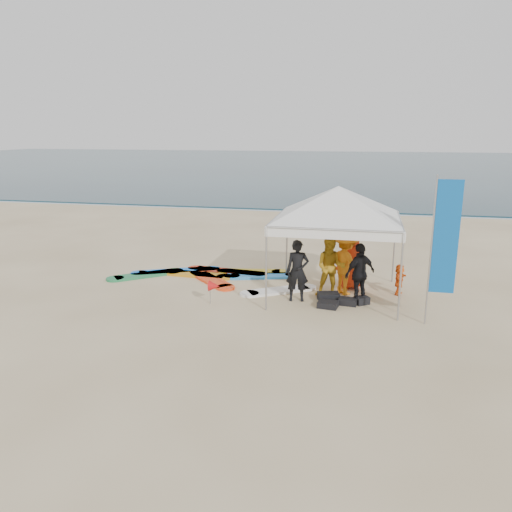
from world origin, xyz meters
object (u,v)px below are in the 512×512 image
object	(u,v)px
person_black_b	(360,273)
person_orange_b	(351,259)
person_black_a	(297,271)
person_seated	(399,279)
marker_pennant	(214,286)
person_orange_a	(345,263)
canopy_tent	(339,186)
feather_flag	(444,239)
surfboard_spread	(217,276)
person_yellow	(331,267)

from	to	relation	value
person_black_b	person_orange_b	xyz separation A→B (m)	(-0.26, 1.26, 0.05)
person_black_a	person_seated	bearing A→B (deg)	12.39
person_black_b	marker_pennant	world-z (taller)	person_black_b
person_orange_a	canopy_tent	xyz separation A→B (m)	(-0.26, -0.15, 2.13)
person_orange_a	person_seated	size ratio (longest dim) A/B	2.03
person_black_b	feather_flag	bearing A→B (deg)	104.63
person_black_b	person_seated	distance (m)	1.49
person_orange_a	feather_flag	size ratio (longest dim) A/B	0.50
feather_flag	surfboard_spread	bearing A→B (deg)	156.77
person_black_a	person_orange_a	bearing A→B (deg)	24.93
person_yellow	feather_flag	distance (m)	3.27
person_yellow	surfboard_spread	world-z (taller)	person_yellow
person_black_b	canopy_tent	size ratio (longest dim) A/B	0.35
person_orange_a	feather_flag	bearing A→B (deg)	-178.97
feather_flag	surfboard_spread	world-z (taller)	feather_flag
person_orange_a	marker_pennant	xyz separation A→B (m)	(-3.29, -1.62, -0.38)
person_orange_a	feather_flag	world-z (taller)	feather_flag
person_black_a	marker_pennant	size ratio (longest dim) A/B	2.59
person_black_a	person_black_b	size ratio (longest dim) A/B	1.02
person_black_a	person_orange_b	world-z (taller)	person_orange_b
person_orange_a	marker_pennant	size ratio (longest dim) A/B	2.74
person_orange_a	person_orange_b	distance (m)	0.58
surfboard_spread	canopy_tent	bearing A→B (deg)	-14.48
person_seated	person_orange_b	bearing A→B (deg)	90.15
marker_pennant	person_black_b	bearing A→B (deg)	14.05
canopy_tent	surfboard_spread	size ratio (longest dim) A/B	0.74
person_black_a	person_black_b	world-z (taller)	person_black_a
person_yellow	marker_pennant	world-z (taller)	person_yellow
person_black_a	person_yellow	distance (m)	0.98
person_yellow	person_black_a	bearing A→B (deg)	-149.20
person_black_a	canopy_tent	distance (m)	2.48
person_orange_b	marker_pennant	xyz separation A→B (m)	(-3.43, -2.18, -0.36)
feather_flag	person_black_b	bearing A→B (deg)	147.60
person_orange_a	canopy_tent	distance (m)	2.15
person_yellow	canopy_tent	size ratio (longest dim) A/B	0.36
person_orange_a	feather_flag	xyz separation A→B (m)	(2.24, -1.86, 1.18)
canopy_tent	person_orange_b	bearing A→B (deg)	60.60
person_black_a	person_orange_a	xyz separation A→B (m)	(1.21, 0.85, 0.05)
person_seated	marker_pennant	bearing A→B (deg)	124.21
person_yellow	canopy_tent	bearing A→B (deg)	55.70
person_black_b	marker_pennant	xyz separation A→B (m)	(-3.69, -0.92, -0.32)
feather_flag	canopy_tent	bearing A→B (deg)	145.65
person_black_a	person_orange_a	size ratio (longest dim) A/B	0.94
person_black_a	surfboard_spread	size ratio (longest dim) A/B	0.27
person_black_b	canopy_tent	world-z (taller)	canopy_tent
person_black_b	feather_flag	size ratio (longest dim) A/B	0.46
person_yellow	person_orange_a	world-z (taller)	person_orange_a
person_orange_b	person_seated	xyz separation A→B (m)	(1.34, -0.29, -0.43)
person_orange_b	person_orange_a	bearing A→B (deg)	52.77
person_seated	canopy_tent	world-z (taller)	canopy_tent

